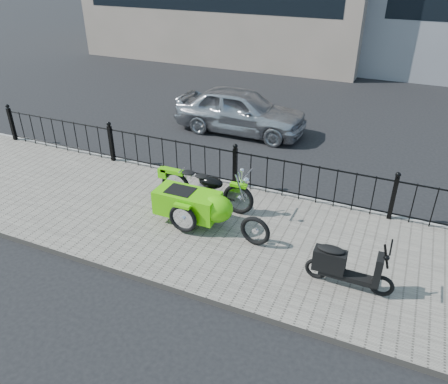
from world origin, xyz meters
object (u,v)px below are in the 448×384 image
at_px(scooter, 343,266).
at_px(sedan_car, 241,111).
at_px(motorcycle_sidecar, 198,201).
at_px(spare_tire, 255,231).

height_order(scooter, sedan_car, sedan_car).
height_order(motorcycle_sidecar, spare_tire, motorcycle_sidecar).
xyz_separation_m(scooter, sedan_car, (-4.27, 6.04, 0.19)).
xyz_separation_m(spare_tire, sedan_car, (-2.54, 5.56, 0.27)).
relative_size(motorcycle_sidecar, spare_tire, 3.75).
distance_m(motorcycle_sidecar, sedan_car, 5.40).
bearing_deg(sedan_car, motorcycle_sidecar, -166.88).
xyz_separation_m(motorcycle_sidecar, scooter, (3.06, -0.78, -0.09)).
height_order(motorcycle_sidecar, scooter, scooter).
bearing_deg(motorcycle_sidecar, sedan_car, 102.94).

